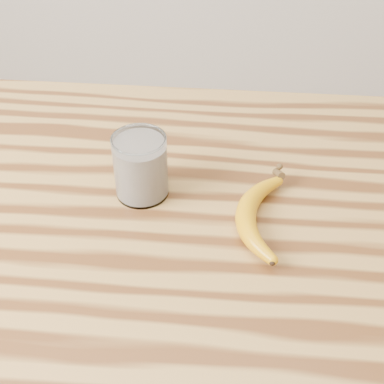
{
  "coord_description": "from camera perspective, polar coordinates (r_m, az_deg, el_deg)",
  "views": [
    {
      "loc": [
        0.23,
        -0.61,
        1.46
      ],
      "look_at": [
        0.18,
        0.02,
        0.93
      ],
      "focal_mm": 50.0,
      "sensor_mm": 36.0,
      "label": 1
    }
  ],
  "objects": [
    {
      "name": "table",
      "position": [
        0.95,
        -10.89,
        -7.62
      ],
      "size": [
        1.2,
        0.8,
        0.9
      ],
      "color": "olive",
      "rests_on": "ground"
    },
    {
      "name": "smoothie_glass",
      "position": [
        0.84,
        -5.49,
        2.66
      ],
      "size": [
        0.09,
        0.09,
        0.11
      ],
      "color": "white",
      "rests_on": "table"
    },
    {
      "name": "banana",
      "position": [
        0.81,
        5.7,
        -2.34
      ],
      "size": [
        0.12,
        0.27,
        0.03
      ],
      "primitive_type": null,
      "rotation": [
        0.0,
        0.0,
        -0.08
      ],
      "color": "#C78709",
      "rests_on": "table"
    }
  ]
}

